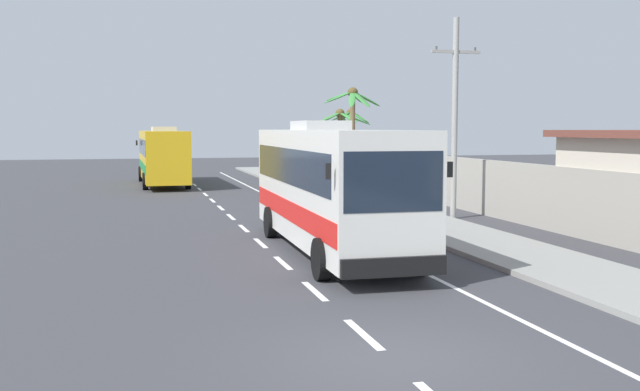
{
  "coord_description": "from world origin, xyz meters",
  "views": [
    {
      "loc": [
        -3.94,
        -10.74,
        3.67
      ],
      "look_at": [
        1.41,
        9.84,
        1.7
      ],
      "focal_mm": 40.74,
      "sensor_mm": 36.0,
      "label": 1
    }
  ],
  "objects": [
    {
      "name": "ground_plane",
      "position": [
        0.0,
        0.0,
        0.0
      ],
      "size": [
        160.0,
        160.0,
        0.0
      ],
      "primitive_type": "plane",
      "color": "#3A3A3F"
    },
    {
      "name": "sidewalk_kerb",
      "position": [
        6.8,
        10.0,
        0.07
      ],
      "size": [
        3.2,
        90.0,
        0.14
      ],
      "primitive_type": "cube",
      "color": "gray",
      "rests_on": "ground"
    },
    {
      "name": "lane_markings",
      "position": [
        1.95,
        14.53,
        0.0
      ],
      "size": [
        3.37,
        71.0,
        0.01
      ],
      "color": "white",
      "rests_on": "ground"
    },
    {
      "name": "boundary_wall",
      "position": [
        10.6,
        14.0,
        1.17
      ],
      "size": [
        0.24,
        60.0,
        2.35
      ],
      "primitive_type": "cube",
      "color": "#9E998E",
      "rests_on": "ground"
    },
    {
      "name": "coach_bus_foreground",
      "position": [
        1.74,
        9.87,
        2.03
      ],
      "size": [
        3.02,
        11.18,
        3.9
      ],
      "color": "silver",
      "rests_on": "ground"
    },
    {
      "name": "coach_bus_far_lane",
      "position": [
        -1.99,
        37.11,
        1.97
      ],
      "size": [
        3.14,
        11.41,
        3.78
      ],
      "color": "gold",
      "rests_on": "ground"
    },
    {
      "name": "motorcycle_beside_bus",
      "position": [
        4.06,
        18.51,
        0.66
      ],
      "size": [
        0.56,
        1.96,
        1.61
      ],
      "color": "black",
      "rests_on": "ground"
    },
    {
      "name": "pedestrian_near_kerb",
      "position": [
        7.39,
        16.11,
        0.99
      ],
      "size": [
        0.36,
        0.36,
        1.62
      ],
      "rotation": [
        0.0,
        0.0,
        3.45
      ],
      "color": "navy",
      "rests_on": "sidewalk_kerb"
    },
    {
      "name": "pedestrian_far_walk",
      "position": [
        7.64,
        19.35,
        1.04
      ],
      "size": [
        0.36,
        0.36,
        1.71
      ],
      "rotation": [
        0.0,
        0.0,
        1.37
      ],
      "color": "#75388E",
      "rests_on": "sidewalk_kerb"
    },
    {
      "name": "utility_pole_mid",
      "position": [
        8.69,
        16.29,
        4.21
      ],
      "size": [
        2.1,
        0.24,
        8.07
      ],
      "color": "#9E9E99",
      "rests_on": "ground"
    },
    {
      "name": "palm_nearest",
      "position": [
        7.63,
        26.78,
        4.38
      ],
      "size": [
        3.23,
        2.95,
        5.87
      ],
      "color": "brown",
      "rests_on": "ground"
    },
    {
      "name": "palm_second",
      "position": [
        8.43,
        31.93,
        3.41
      ],
      "size": [
        3.63,
        3.71,
        4.86
      ],
      "color": "brown",
      "rests_on": "ground"
    },
    {
      "name": "palm_third",
      "position": [
        10.71,
        37.28,
        3.88
      ],
      "size": [
        2.65,
        2.63,
        5.02
      ],
      "color": "brown",
      "rests_on": "ground"
    }
  ]
}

